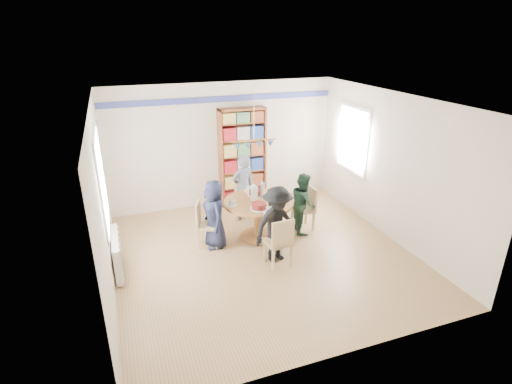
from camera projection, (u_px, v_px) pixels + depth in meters
name	position (u px, v px, depth m)	size (l,w,h in m)	color
ground	(264.00, 255.00, 7.05)	(5.00, 5.00, 0.00)	tan
room_shell	(233.00, 153.00, 7.10)	(5.00, 5.00, 5.00)	white
radiator	(117.00, 254.00, 6.42)	(0.12, 1.00, 0.60)	silver
dining_table	(258.00, 211.00, 7.45)	(1.30, 1.30, 0.75)	brown
chair_left	(204.00, 222.00, 7.20)	(0.49, 0.49, 0.86)	tan
chair_right	(306.00, 206.00, 7.83)	(0.39, 0.39, 0.87)	tan
chair_far	(244.00, 194.00, 8.37)	(0.49, 0.49, 0.90)	tan
chair_near	(280.00, 240.00, 6.53)	(0.42, 0.42, 0.89)	tan
person_left	(215.00, 214.00, 7.12)	(0.62, 0.41, 1.28)	#181E36
person_right	(303.00, 203.00, 7.68)	(0.58, 0.45, 1.19)	#1B3727
person_far	(243.00, 188.00, 8.16)	(0.50, 0.33, 1.38)	gray
person_near	(277.00, 225.00, 6.65)	(0.87, 0.50, 1.35)	black
bookshelf	(242.00, 158.00, 8.80)	(1.03, 0.31, 2.17)	brown
tableware	(257.00, 197.00, 7.36)	(1.25, 1.25, 0.33)	white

